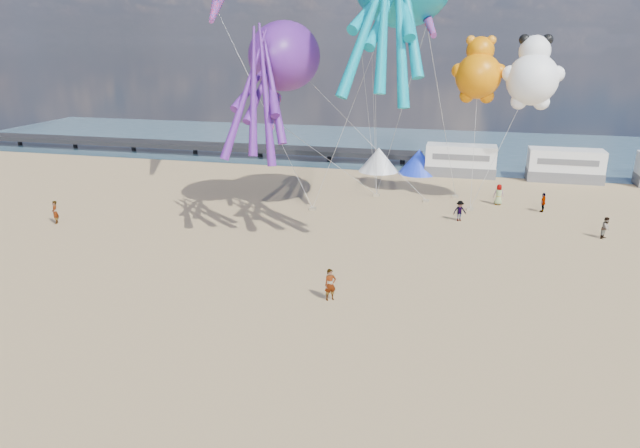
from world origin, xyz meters
The scene contains 24 objects.
ground centered at (0.00, 0.00, 0.00)m, with size 120.00×120.00×0.00m, color tan.
water centered at (0.00, 55.00, 0.02)m, with size 120.00×120.00×0.00m, color #335061.
pier centered at (-28.00, 44.00, 1.00)m, with size 60.00×3.00×0.50m, color black.
motorhome_0 centered at (6.00, 40.00, 1.50)m, with size 6.60×2.50×3.00m, color silver.
motorhome_1 centered at (15.50, 40.00, 1.50)m, with size 6.60×2.50×3.00m, color silver.
tent_white centered at (-2.00, 40.00, 1.20)m, with size 4.00×4.00×2.40m, color white.
tent_blue centered at (2.00, 40.00, 1.20)m, with size 4.00×4.00×2.40m, color #1933CC.
standing_person centered at (-0.01, 9.57, 0.83)m, with size 0.61×0.40×1.66m, color tan.
beachgoer_1 centered at (15.64, 23.14, 0.74)m, with size 0.73×0.47×1.48m, color #7F6659.
beachgoer_2 centered at (6.18, 24.82, 0.76)m, with size 0.74×0.58×1.53m, color #7F6659.
beachgoer_3 centered at (12.35, 28.70, 0.76)m, with size 0.98×0.56×1.52m, color #7F6659.
beachgoer_5 centered at (-22.04, 17.24, 0.84)m, with size 1.55×0.49×1.67m, color #7F6659.
beachgoer_6 centered at (9.14, 30.06, 0.83)m, with size 0.61×0.40×1.67m, color #7F6659.
sandbag_a centered at (-4.94, 24.97, 0.11)m, with size 0.50×0.35×0.22m, color gray.
sandbag_b centered at (3.49, 29.43, 0.11)m, with size 0.50×0.35×0.22m, color gray.
sandbag_c centered at (6.98, 27.83, 0.11)m, with size 0.50×0.35×0.22m, color gray.
sandbag_d centered at (5.79, 31.38, 0.11)m, with size 0.50×0.35×0.22m, color gray.
sandbag_e centered at (-0.71, 30.23, 0.11)m, with size 0.50×0.35×0.22m, color gray.
kite_octopus_purple centered at (-6.46, 23.32, 11.54)m, with size 4.23×9.86×11.27m, color #551D81, non-canonical shape.
kite_panda centered at (10.59, 28.74, 9.89)m, with size 4.46×4.20×6.30m, color white, non-canonical shape.
kite_teddy_orange centered at (6.79, 29.42, 10.04)m, with size 4.12×3.88×5.82m, color orange, non-canonical shape.
windsock_left centered at (-13.87, 28.83, 15.08)m, with size 1.10×6.42×6.42m, color red, non-canonical shape.
windsock_mid centered at (3.06, 22.87, 14.29)m, with size 1.00×6.81×6.81m, color red, non-canonical shape.
windsock_right centered at (-7.75, 24.00, 7.10)m, with size 0.90×5.63×5.63m, color red, non-canonical shape.
Camera 1 is at (5.83, -16.20, 12.56)m, focal length 32.00 mm.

